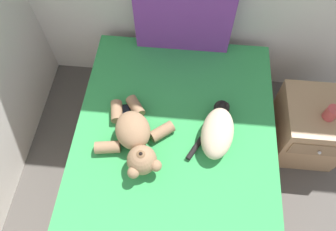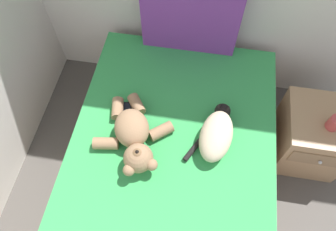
# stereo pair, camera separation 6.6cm
# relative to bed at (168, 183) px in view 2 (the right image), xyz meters

# --- Properties ---
(bed) EXTENTS (1.29, 2.07, 0.54)m
(bed) POSITION_rel_bed_xyz_m (0.00, 0.00, 0.00)
(bed) COLOR #9E7A56
(bed) RESTS_ON ground_plane
(patterned_cushion) EXTENTS (0.65, 0.11, 0.49)m
(patterned_cushion) POSITION_rel_bed_xyz_m (-0.01, 0.96, 0.52)
(patterned_cushion) COLOR #72338C
(patterned_cushion) RESTS_ON bed
(cat) EXTENTS (0.29, 0.42, 0.15)m
(cat) POSITION_rel_bed_xyz_m (0.25, 0.24, 0.34)
(cat) COLOR #C6B293
(cat) RESTS_ON bed
(teddy_bear) EXTENTS (0.47, 0.56, 0.18)m
(teddy_bear) POSITION_rel_bed_xyz_m (-0.23, 0.13, 0.35)
(teddy_bear) COLOR #937051
(teddy_bear) RESTS_ON bed
(cell_phone) EXTENTS (0.10, 0.16, 0.01)m
(cell_phone) POSITION_rel_bed_xyz_m (-0.33, 0.33, 0.28)
(cell_phone) COLOR black
(cell_phone) RESTS_ON bed
(nightstand) EXTENTS (0.45, 0.48, 0.51)m
(nightstand) POSITION_rel_bed_xyz_m (0.95, 0.51, -0.01)
(nightstand) COLOR #9E7A56
(nightstand) RESTS_ON ground_plane
(mug) EXTENTS (0.12, 0.08, 0.09)m
(mug) POSITION_rel_bed_xyz_m (0.97, 0.46, 0.29)
(mug) COLOR #B23F3F
(mug) RESTS_ON nightstand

